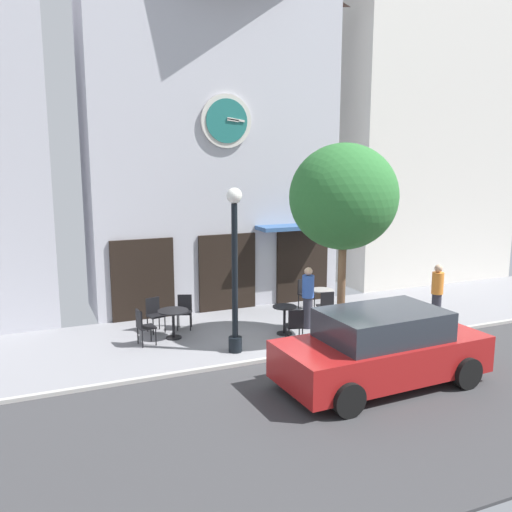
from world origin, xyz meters
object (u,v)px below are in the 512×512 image
cafe_chair_left_end (143,324)px  pedestrian_blue (308,297)px  cafe_table_center (322,297)px  street_lamp (235,270)px  street_tree (344,197)px  cafe_table_rightmost (173,318)px  cafe_chair_by_entrance (305,291)px  cafe_table_near_curb (284,316)px  cafe_chair_curbside (154,312)px  pedestrian_orange (437,293)px  cafe_chair_facing_wall (185,309)px  cafe_chair_outer (326,304)px  cafe_chair_facing_street (295,324)px  parked_car_red (382,348)px

cafe_chair_left_end → pedestrian_blue: (4.36, -0.36, 0.33)m
cafe_table_center → street_lamp: bearing=-151.0°
cafe_table_center → cafe_chair_left_end: cafe_chair_left_end is taller
street_tree → pedestrian_blue: (-0.25, 1.24, -2.74)m
street_tree → cafe_table_center: street_tree is taller
street_lamp → cafe_table_rightmost: 2.36m
cafe_chair_left_end → cafe_chair_by_entrance: size_ratio=1.00×
cafe_table_near_curb → cafe_chair_curbside: (-3.05, 1.55, 0.03)m
cafe_chair_by_entrance → pedestrian_orange: bearing=-47.4°
cafe_chair_facing_wall → pedestrian_blue: bearing=-23.2°
cafe_table_center → pedestrian_orange: size_ratio=0.45×
cafe_chair_left_end → cafe_chair_by_entrance: same height
cafe_chair_curbside → cafe_table_center: bearing=-4.2°
street_lamp → cafe_chair_outer: 3.64m
cafe_table_rightmost → cafe_chair_outer: (4.23, -0.38, -0.01)m
cafe_chair_facing_street → parked_car_red: size_ratio=0.21×
cafe_table_near_curb → cafe_chair_facing_wall: cafe_chair_facing_wall is taller
cafe_table_rightmost → cafe_chair_facing_wall: (0.50, 0.72, -0.01)m
pedestrian_orange → cafe_chair_curbside: bearing=161.9°
cafe_chair_left_end → parked_car_red: parked_car_red is taller
street_lamp → pedestrian_orange: size_ratio=2.32×
cafe_chair_by_entrance → cafe_table_near_curb: bearing=-129.9°
cafe_chair_curbside → cafe_chair_left_end: bearing=-117.2°
cafe_chair_outer → cafe_chair_facing_street: same height
cafe_table_near_curb → cafe_chair_curbside: bearing=153.0°
cafe_chair_left_end → pedestrian_orange: (7.81, -1.42, 0.33)m
cafe_chair_outer → pedestrian_blue: bearing=-163.1°
pedestrian_blue → pedestrian_orange: bearing=-17.0°
street_tree → cafe_chair_left_end: (-4.61, 1.60, -3.07)m
cafe_table_rightmost → street_tree: bearing=-25.7°
cafe_table_near_curb → pedestrian_blue: size_ratio=0.45×
pedestrian_orange → pedestrian_blue: bearing=163.0°
cafe_chair_curbside → cafe_chair_facing_wall: bearing=-1.7°
cafe_table_center → cafe_chair_facing_wall: cafe_chair_facing_wall is taller
cafe_table_near_curb → cafe_chair_curbside: 3.43m
cafe_chair_by_entrance → cafe_table_rightmost: bearing=-165.1°
cafe_chair_left_end → cafe_chair_facing_wall: (1.31, 0.95, 0.00)m
cafe_chair_left_end → parked_car_red: 5.78m
cafe_chair_by_entrance → pedestrian_blue: pedestrian_blue is taller
cafe_table_rightmost → cafe_chair_left_end: size_ratio=0.86×
pedestrian_blue → parked_car_red: pedestrian_blue is taller
cafe_chair_facing_wall → pedestrian_orange: 6.92m
street_tree → cafe_chair_curbside: size_ratio=5.44×
cafe_chair_curbside → pedestrian_blue: 4.09m
cafe_table_rightmost → pedestrian_blue: (3.54, -0.59, 0.32)m
cafe_chair_facing_street → parked_car_red: (0.51, -2.81, 0.23)m
cafe_chair_outer → cafe_chair_by_entrance: bearing=83.7°
street_lamp → cafe_chair_left_end: (-1.91, 1.30, -1.44)m
pedestrian_blue → parked_car_red: 3.88m
street_lamp → cafe_chair_outer: size_ratio=4.31×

